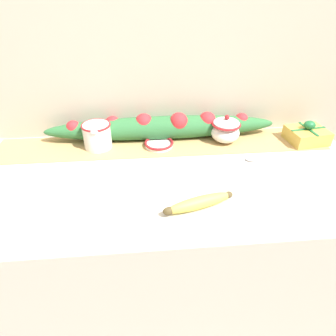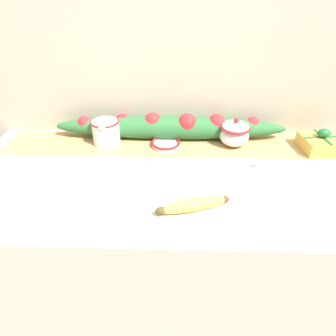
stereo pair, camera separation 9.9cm
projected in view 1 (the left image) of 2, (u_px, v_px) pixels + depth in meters
The scene contains 11 objects.
ground_plane at pixel (167, 319), 1.54m from camera, with size 12.00×12.00×0.00m, color gray.
countertop at pixel (167, 261), 1.29m from camera, with size 1.44×0.66×0.91m, color beige.
back_wall at pixel (159, 62), 1.16m from camera, with size 2.24×0.04×2.40m, color #B7AD99.
table_runner at pixel (162, 144), 1.22m from camera, with size 1.32×0.20×0.00m, color tan.
cream_pitcher at pixel (97, 135), 1.17m from camera, with size 0.11×0.13×0.10m.
sugar_bowl at pixel (226, 130), 1.21m from camera, with size 0.12×0.12×0.12m.
small_dish at pixel (159, 144), 1.20m from camera, with size 0.12×0.12×0.02m.
banana at pixel (199, 203), 0.89m from camera, with size 0.23×0.10×0.04m.
spoon at pixel (248, 159), 1.12m from camera, with size 0.18×0.03×0.01m.
gift_box at pixel (307, 134), 1.22m from camera, with size 0.16×0.14×0.09m.
poinsettia_garland at pixel (162, 127), 1.23m from camera, with size 0.95×0.10×0.11m.
Camera 1 is at (-0.07, -0.85, 1.50)m, focal length 32.00 mm.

